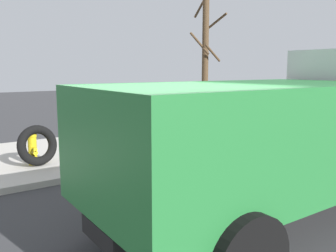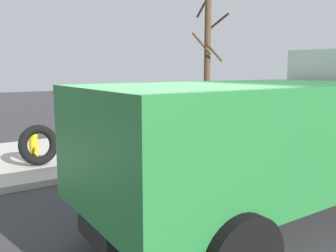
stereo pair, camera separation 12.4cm
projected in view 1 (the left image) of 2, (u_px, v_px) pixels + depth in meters
The scene contains 7 objects.
ground_plane at pixel (174, 252), 5.22m from camera, with size 80.00×80.00×0.00m, color #38383A.
sidewalk_curb at pixel (42, 158), 10.45m from camera, with size 36.00×5.00×0.15m, color #BCB7AD.
fire_hydrant at pixel (32, 146), 9.35m from camera, with size 0.25×0.56×0.90m.
loose_tire at pixel (37, 145), 9.26m from camera, with size 1.04×1.04×0.22m, color black.
stop_sign at pixel (137, 107), 10.04m from camera, with size 0.76×0.08×2.04m.
dump_truck_green at pixel (296, 128), 6.19m from camera, with size 7.03×2.86×3.00m.
bare_tree at pixel (205, 65), 12.81m from camera, with size 1.13×1.10×5.39m.
Camera 1 is at (-2.88, -3.93, 2.62)m, focal length 38.70 mm.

